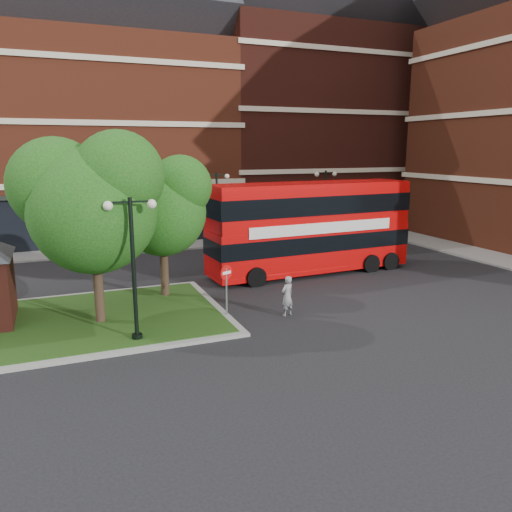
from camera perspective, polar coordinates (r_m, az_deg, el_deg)
name	(u,v)px	position (r m, az deg, el deg)	size (l,w,h in m)	color
ground	(284,323)	(19.27, 3.22, -7.68)	(120.00, 120.00, 0.00)	black
pavement_far	(181,245)	(34.38, -8.60, 1.24)	(44.00, 3.00, 0.12)	slate
terrace_far_left	(46,141)	(40.35, -22.92, 11.97)	(26.00, 12.00, 14.00)	maroon
terrace_far_right	(312,131)	(45.88, 6.47, 14.01)	(18.00, 12.00, 16.00)	#471911
traffic_island	(58,324)	(20.41, -21.65, -7.20)	(12.60, 7.60, 0.15)	gray
tree_island_west	(89,198)	(19.04, -18.51, 6.30)	(5.40, 4.71, 7.21)	#2D2116
tree_island_east	(160,203)	(21.94, -10.96, 5.97)	(4.46, 3.90, 6.29)	#2D2116
lamp_island	(133,262)	(17.12, -13.86, -0.72)	(1.72, 0.36, 5.00)	black
lamp_far_left	(217,207)	(32.58, -4.48, 5.66)	(1.72, 0.36, 5.00)	black
lamp_far_right	(325,202)	(35.81, 7.88, 6.18)	(1.72, 0.36, 5.00)	black
bus	(311,222)	(26.40, 6.26, 3.92)	(11.14, 3.09, 4.21)	#C00707
woman	(287,296)	(19.89, 3.58, -4.58)	(0.59, 0.39, 1.62)	gray
car_silver	(110,242)	(33.02, -16.31, 1.56)	(1.66, 4.14, 1.41)	#B4B6BC
car_white	(271,235)	(34.29, 1.67, 2.44)	(1.49, 4.27, 1.41)	silver
no_entry_sign	(226,280)	(19.49, -3.42, -2.79)	(0.55, 0.27, 2.11)	slate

